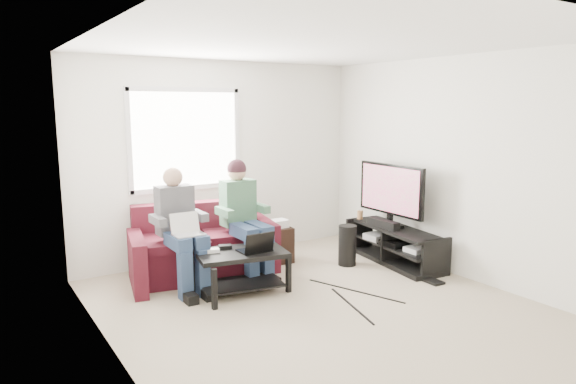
% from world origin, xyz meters
% --- Properties ---
extents(floor, '(4.50, 4.50, 0.00)m').
position_xyz_m(floor, '(0.00, 0.00, 0.00)').
color(floor, tan).
rests_on(floor, ground).
extents(ceiling, '(4.50, 4.50, 0.00)m').
position_xyz_m(ceiling, '(0.00, 0.00, 2.60)').
color(ceiling, white).
rests_on(ceiling, wall_back).
extents(wall_back, '(4.50, 0.00, 4.50)m').
position_xyz_m(wall_back, '(0.00, 2.25, 1.30)').
color(wall_back, white).
rests_on(wall_back, floor).
extents(wall_front, '(4.50, 0.00, 4.50)m').
position_xyz_m(wall_front, '(0.00, -2.25, 1.30)').
color(wall_front, white).
rests_on(wall_front, floor).
extents(wall_left, '(0.00, 4.50, 4.50)m').
position_xyz_m(wall_left, '(-2.00, 0.00, 1.30)').
color(wall_left, white).
rests_on(wall_left, floor).
extents(wall_right, '(0.00, 4.50, 4.50)m').
position_xyz_m(wall_right, '(2.00, 0.00, 1.30)').
color(wall_right, white).
rests_on(wall_right, floor).
extents(window, '(1.48, 0.04, 1.28)m').
position_xyz_m(window, '(-0.50, 2.23, 1.60)').
color(window, white).
rests_on(window, wall_back).
extents(sofa, '(1.97, 1.14, 0.84)m').
position_xyz_m(sofa, '(-0.55, 1.66, 0.31)').
color(sofa, '#4E1325').
rests_on(sofa, floor).
extents(person_left, '(0.40, 0.71, 1.35)m').
position_xyz_m(person_left, '(-0.95, 1.35, 0.74)').
color(person_left, navy).
rests_on(person_left, sofa).
extents(person_right, '(0.40, 0.71, 1.39)m').
position_xyz_m(person_right, '(-0.15, 1.37, 0.80)').
color(person_right, navy).
rests_on(person_right, sofa).
extents(laptop_silver, '(0.35, 0.27, 0.24)m').
position_xyz_m(laptop_silver, '(-0.95, 1.13, 0.72)').
color(laptop_silver, silver).
rests_on(laptop_silver, person_left).
extents(coffee_table, '(1.04, 0.76, 0.47)m').
position_xyz_m(coffee_table, '(-0.47, 0.84, 0.35)').
color(coffee_table, black).
rests_on(coffee_table, floor).
extents(laptop_black, '(0.36, 0.26, 0.24)m').
position_xyz_m(laptop_black, '(-0.35, 0.76, 0.59)').
color(laptop_black, black).
rests_on(laptop_black, coffee_table).
extents(controller_a, '(0.16, 0.12, 0.04)m').
position_xyz_m(controller_a, '(-0.75, 0.96, 0.49)').
color(controller_a, silver).
rests_on(controller_a, coffee_table).
extents(controller_b, '(0.16, 0.13, 0.04)m').
position_xyz_m(controller_b, '(-0.57, 1.02, 0.49)').
color(controller_b, black).
rests_on(controller_b, coffee_table).
extents(controller_c, '(0.16, 0.12, 0.04)m').
position_xyz_m(controller_c, '(-0.17, 0.99, 0.49)').
color(controller_c, gray).
rests_on(controller_c, coffee_table).
extents(tv_stand, '(0.62, 1.48, 0.47)m').
position_xyz_m(tv_stand, '(1.70, 0.71, 0.21)').
color(tv_stand, black).
rests_on(tv_stand, floor).
extents(tv, '(0.12, 1.10, 0.81)m').
position_xyz_m(tv, '(1.70, 0.81, 0.93)').
color(tv, black).
rests_on(tv, tv_stand).
extents(soundbar, '(0.12, 0.50, 0.10)m').
position_xyz_m(soundbar, '(1.58, 0.81, 0.52)').
color(soundbar, black).
rests_on(soundbar, tv_stand).
extents(drink_cup, '(0.08, 0.08, 0.12)m').
position_xyz_m(drink_cup, '(1.65, 1.34, 0.53)').
color(drink_cup, '#976A41').
rests_on(drink_cup, tv_stand).
extents(console_white, '(0.30, 0.22, 0.06)m').
position_xyz_m(console_white, '(1.70, 0.31, 0.28)').
color(console_white, silver).
rests_on(console_white, tv_stand).
extents(console_grey, '(0.34, 0.26, 0.08)m').
position_xyz_m(console_grey, '(1.70, 1.01, 0.29)').
color(console_grey, gray).
rests_on(console_grey, tv_stand).
extents(console_black, '(0.38, 0.30, 0.07)m').
position_xyz_m(console_black, '(1.70, 0.66, 0.29)').
color(console_black, black).
rests_on(console_black, tv_stand).
extents(subwoofer, '(0.23, 0.23, 0.52)m').
position_xyz_m(subwoofer, '(1.13, 0.98, 0.26)').
color(subwoofer, black).
rests_on(subwoofer, floor).
extents(keyboard_floor, '(0.18, 0.49, 0.03)m').
position_xyz_m(keyboard_floor, '(1.55, 0.04, 0.01)').
color(keyboard_floor, black).
rests_on(keyboard_floor, floor).
extents(end_table, '(0.31, 0.31, 0.56)m').
position_xyz_m(end_table, '(0.47, 1.58, 0.25)').
color(end_table, black).
rests_on(end_table, floor).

